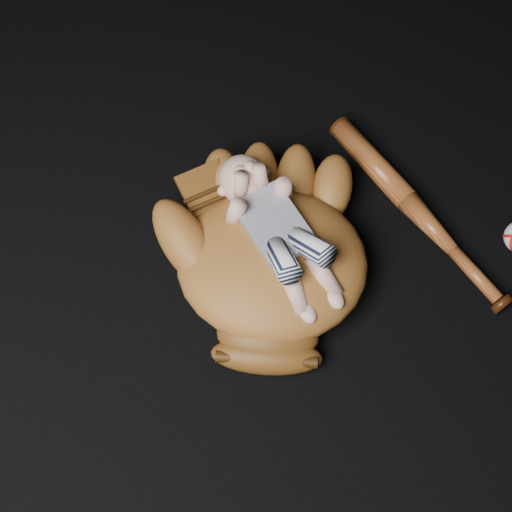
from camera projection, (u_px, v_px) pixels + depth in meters
baseball_glove at (272, 257)px, 1.14m from camera, size 0.59×0.62×0.15m
newborn_baby at (282, 234)px, 1.11m from camera, size 0.20×0.35×0.14m
baseball_bat at (416, 210)px, 1.25m from camera, size 0.15×0.50×0.05m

